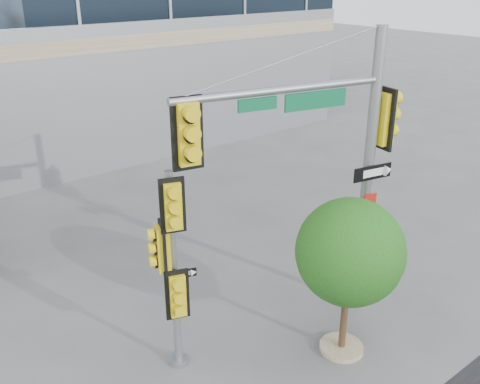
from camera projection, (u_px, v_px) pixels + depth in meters
ground at (296, 381)px, 11.18m from camera, size 120.00×120.00×0.00m
main_signal_pole at (326, 151)px, 11.70m from camera, size 5.26×1.55×6.88m
secondary_signal_pole at (172, 260)px, 10.57m from camera, size 0.77×0.73×4.48m
street_tree at (350, 255)px, 11.20m from camera, size 2.35×2.30×3.66m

